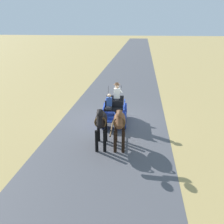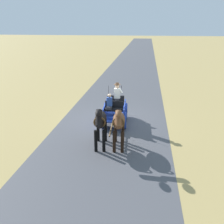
{
  "view_description": "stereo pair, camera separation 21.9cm",
  "coord_description": "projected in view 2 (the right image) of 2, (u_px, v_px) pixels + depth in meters",
  "views": [
    {
      "loc": [
        -1.61,
        13.95,
        5.63
      ],
      "look_at": [
        -0.11,
        1.54,
        1.1
      ],
      "focal_mm": 39.97,
      "sensor_mm": 36.0,
      "label": 1
    },
    {
      "loc": [
        -1.83,
        13.93,
        5.63
      ],
      "look_at": [
        -0.11,
        1.54,
        1.1
      ],
      "focal_mm": 39.97,
      "sensor_mm": 36.0,
      "label": 2
    }
  ],
  "objects": [
    {
      "name": "road_surface",
      "position": [
        114.0,
        120.0,
        15.12
      ],
      "size": [
        6.31,
        160.0,
        0.01
      ],
      "primitive_type": "cube",
      "color": "#4C4C51",
      "rests_on": "ground"
    },
    {
      "name": "horse_drawn_carriage",
      "position": [
        115.0,
        110.0,
        14.43
      ],
      "size": [
        1.52,
        4.51,
        2.5
      ],
      "color": "#1E3899",
      "rests_on": "ground"
    },
    {
      "name": "horse_near_side",
      "position": [
        119.0,
        122.0,
        11.39
      ],
      "size": [
        0.67,
        2.14,
        2.21
      ],
      "color": "brown",
      "rests_on": "ground"
    },
    {
      "name": "ground_plane",
      "position": [
        114.0,
        120.0,
        15.12
      ],
      "size": [
        200.0,
        200.0,
        0.0
      ],
      "primitive_type": "plane",
      "color": "tan"
    },
    {
      "name": "horse_off_side",
      "position": [
        100.0,
        121.0,
        11.46
      ],
      "size": [
        0.7,
        2.14,
        2.21
      ],
      "color": "black",
      "rests_on": "ground"
    }
  ]
}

